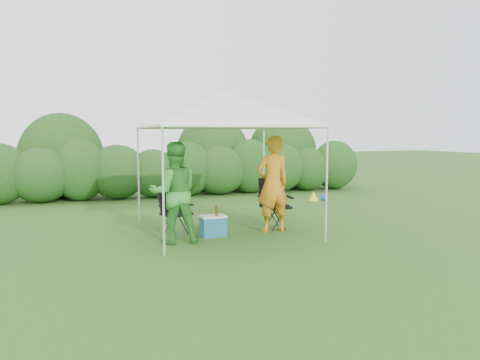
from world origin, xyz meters
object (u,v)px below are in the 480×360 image
object	(u,v)px
woman	(174,193)
chair_right	(274,200)
cooler	(213,226)
chair_left	(174,208)
canopy	(223,110)
man	(273,184)

from	to	relation	value
woman	chair_right	bearing A→B (deg)	-161.25
woman	cooler	size ratio (longest dim) A/B	3.73
chair_left	woman	size ratio (longest dim) A/B	0.49
canopy	chair_right	world-z (taller)	canopy
chair_left	man	size ratio (longest dim) A/B	0.46
woman	cooler	xyz separation A→B (m)	(0.81, 0.28, -0.72)
man	cooler	bearing A→B (deg)	-4.27
chair_left	cooler	size ratio (longest dim) A/B	1.83
canopy	chair_left	distance (m)	2.20
cooler	chair_right	bearing A→B (deg)	13.01
canopy	man	distance (m)	1.79
chair_right	chair_left	distance (m)	2.13
chair_right	woman	bearing A→B (deg)	-157.26
chair_left	cooler	bearing A→B (deg)	-65.53
cooler	canopy	bearing A→B (deg)	46.61
man	woman	bearing A→B (deg)	3.14
chair_left	man	xyz separation A→B (m)	(1.92, -0.52, 0.46)
canopy	man	size ratio (longest dim) A/B	1.59
chair_right	woman	world-z (taller)	woman
chair_right	chair_left	world-z (taller)	chair_right
chair_right	man	distance (m)	0.57
man	woman	distance (m)	2.09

